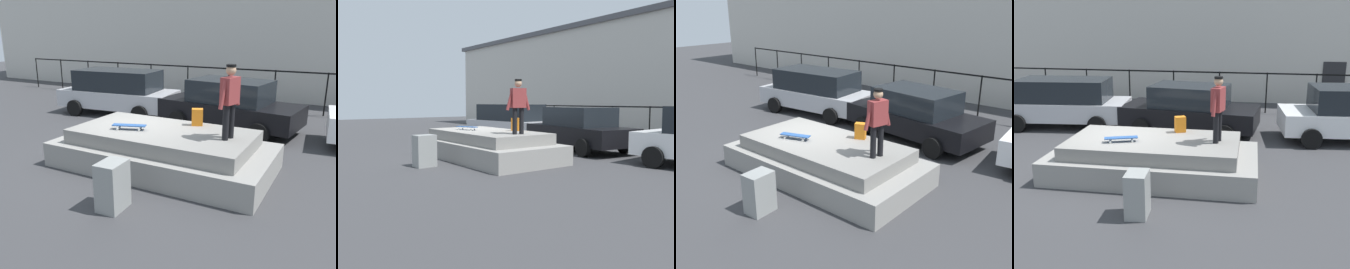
# 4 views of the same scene
# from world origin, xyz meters

# --- Properties ---
(ground_plane) EXTENTS (60.00, 60.00, 0.00)m
(ground_plane) POSITION_xyz_m (0.00, 0.00, 0.00)
(ground_plane) COLOR #38383A
(concrete_ledge) EXTENTS (5.30, 2.74, 0.94)m
(concrete_ledge) POSITION_xyz_m (0.96, -0.33, 0.43)
(concrete_ledge) COLOR gray
(concrete_ledge) RESTS_ON ground_plane
(skateboarder) EXTENTS (0.34, 0.78, 1.64)m
(skateboarder) POSITION_xyz_m (2.59, -0.27, 1.89)
(skateboarder) COLOR black
(skateboarder) RESTS_ON concrete_ledge
(skateboard) EXTENTS (0.85, 0.46, 0.12)m
(skateboard) POSITION_xyz_m (0.22, -0.68, 1.05)
(skateboard) COLOR #264C8C
(skateboard) RESTS_ON concrete_ledge
(backpack) EXTENTS (0.34, 0.30, 0.43)m
(backpack) POSITION_xyz_m (1.52, 0.48, 1.16)
(backpack) COLOR orange
(backpack) RESTS_ON concrete_ledge
(car_silver_hatchback_near) EXTENTS (4.83, 2.52, 1.78)m
(car_silver_hatchback_near) POSITION_xyz_m (-3.44, 3.91, 0.94)
(car_silver_hatchback_near) COLOR #B7B7BC
(car_silver_hatchback_near) RESTS_ON ground_plane
(car_black_sedan_mid) EXTENTS (4.89, 2.63, 1.70)m
(car_black_sedan_mid) POSITION_xyz_m (1.29, 3.76, 0.87)
(car_black_sedan_mid) COLOR black
(car_black_sedan_mid) RESTS_ON ground_plane
(utility_box) EXTENTS (0.47, 0.62, 0.95)m
(utility_box) POSITION_xyz_m (1.18, -2.67, 0.47)
(utility_box) COLOR gray
(utility_box) RESTS_ON ground_plane
(fence_row) EXTENTS (24.06, 0.06, 1.72)m
(fence_row) POSITION_xyz_m (-0.00, 7.41, 1.20)
(fence_row) COLOR black
(fence_row) RESTS_ON ground_plane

